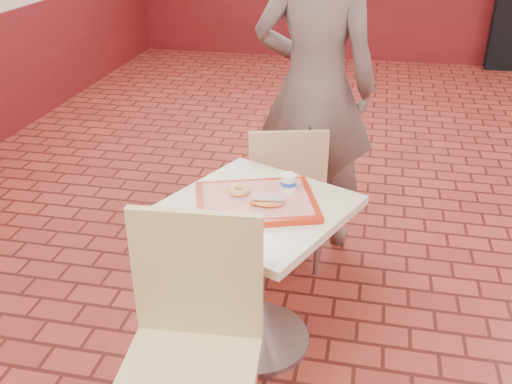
% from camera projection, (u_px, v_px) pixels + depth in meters
% --- Properties ---
extents(main_table, '(0.69, 0.69, 0.73)m').
position_uv_depth(main_table, '(256.00, 253.00, 2.47)').
color(main_table, beige).
rests_on(main_table, ground).
extents(chair_main_front, '(0.48, 0.48, 0.97)m').
position_uv_depth(chair_main_front, '(192.00, 341.00, 1.91)').
color(chair_main_front, tan).
rests_on(chair_main_front, ground).
extents(chair_main_back, '(0.48, 0.48, 0.85)m').
position_uv_depth(chair_main_back, '(285.00, 190.00, 3.02)').
color(chair_main_back, tan).
rests_on(chair_main_back, ground).
extents(customer, '(0.69, 0.47, 1.86)m').
position_uv_depth(customer, '(315.00, 88.00, 3.12)').
color(customer, '#63544D').
rests_on(customer, ground).
extents(serving_tray, '(0.49, 0.38, 0.03)m').
position_uv_depth(serving_tray, '(256.00, 202.00, 2.35)').
color(serving_tray, '#B5250D').
rests_on(serving_tray, main_table).
extents(ring_donut, '(0.11, 0.11, 0.03)m').
position_uv_depth(ring_donut, '(239.00, 190.00, 2.38)').
color(ring_donut, gold).
rests_on(ring_donut, serving_tray).
extents(long_john_donut, '(0.14, 0.08, 0.04)m').
position_uv_depth(long_john_donut, '(267.00, 202.00, 2.28)').
color(long_john_donut, '#EA9544').
rests_on(long_john_donut, serving_tray).
extents(paper_cup, '(0.07, 0.07, 0.08)m').
position_uv_depth(paper_cup, '(288.00, 183.00, 2.37)').
color(paper_cup, white).
rests_on(paper_cup, serving_tray).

